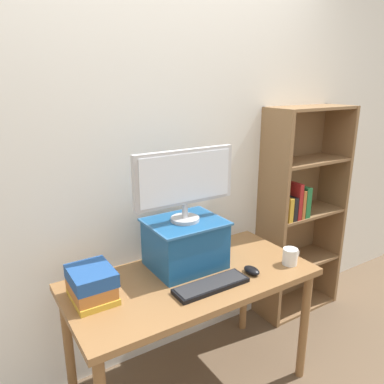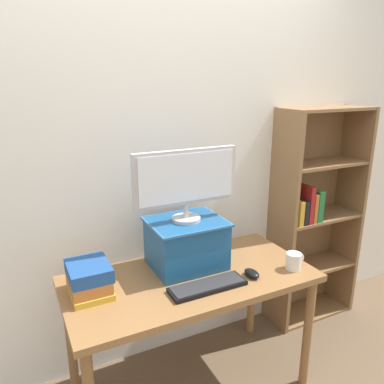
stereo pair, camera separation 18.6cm
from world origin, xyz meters
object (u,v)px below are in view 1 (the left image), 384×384
(computer_mouse, at_px, (252,270))
(book_stack, at_px, (92,284))
(computer_monitor, at_px, (185,180))
(coffee_mug, at_px, (290,256))
(keyboard, at_px, (211,285))
(desk, at_px, (192,290))
(riser_box, at_px, (185,243))
(bookshelf_unit, at_px, (298,211))

(computer_mouse, relative_size, book_stack, 0.42)
(computer_monitor, bearing_deg, coffee_mug, -30.21)
(keyboard, bearing_deg, coffee_mug, -3.56)
(computer_monitor, xyz_separation_m, coffee_mug, (0.51, -0.30, -0.45))
(desk, relative_size, keyboard, 3.31)
(keyboard, xyz_separation_m, book_stack, (-0.54, 0.22, 0.07))
(computer_mouse, bearing_deg, book_stack, 164.73)
(computer_monitor, relative_size, coffee_mug, 5.11)
(computer_monitor, height_order, coffee_mug, computer_monitor)
(riser_box, xyz_separation_m, keyboard, (-0.01, -0.27, -0.13))
(computer_monitor, height_order, computer_mouse, computer_monitor)
(riser_box, relative_size, computer_mouse, 3.92)
(desk, bearing_deg, keyboard, -81.28)
(keyboard, height_order, book_stack, book_stack)
(desk, relative_size, book_stack, 5.30)
(riser_box, height_order, coffee_mug, riser_box)
(bookshelf_unit, height_order, computer_mouse, bookshelf_unit)
(riser_box, xyz_separation_m, coffee_mug, (0.51, -0.30, -0.09))
(bookshelf_unit, bearing_deg, book_stack, -172.36)
(bookshelf_unit, bearing_deg, coffee_mug, -140.86)
(bookshelf_unit, bearing_deg, desk, -165.52)
(bookshelf_unit, relative_size, coffee_mug, 13.64)
(bookshelf_unit, bearing_deg, computer_mouse, -152.29)
(computer_monitor, xyz_separation_m, keyboard, (-0.01, -0.27, -0.48))
(desk, height_order, riser_box, riser_box)
(keyboard, relative_size, book_stack, 1.60)
(bookshelf_unit, xyz_separation_m, riser_box, (-1.09, -0.17, 0.08))
(desk, bearing_deg, computer_monitor, 74.45)
(desk, relative_size, computer_monitor, 2.26)
(desk, xyz_separation_m, computer_mouse, (0.29, -0.15, 0.10))
(riser_box, distance_m, coffee_mug, 0.60)
(book_stack, bearing_deg, riser_box, 4.98)
(computer_monitor, bearing_deg, book_stack, -175.17)
(bookshelf_unit, distance_m, coffee_mug, 0.75)
(riser_box, bearing_deg, desk, -105.36)
(desk, bearing_deg, coffee_mug, -18.41)
(riser_box, height_order, book_stack, riser_box)
(keyboard, height_order, computer_mouse, computer_mouse)
(bookshelf_unit, relative_size, computer_monitor, 2.67)
(bookshelf_unit, distance_m, keyboard, 1.19)
(keyboard, bearing_deg, desk, 98.72)
(riser_box, height_order, keyboard, riser_box)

